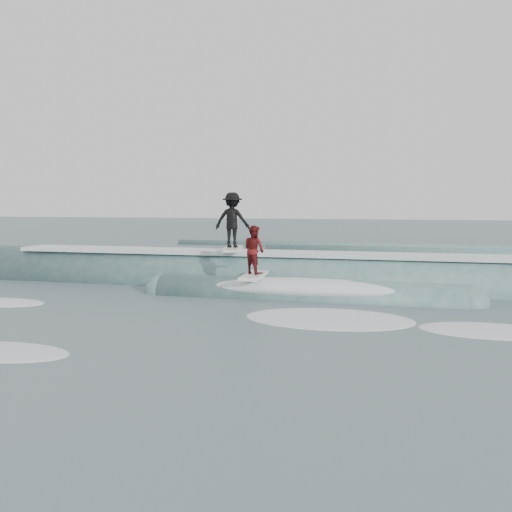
# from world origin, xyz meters

# --- Properties ---
(ground) EXTENTS (160.00, 160.00, 0.00)m
(ground) POSITION_xyz_m (0.00, 0.00, 0.00)
(ground) COLOR #3C4F57
(ground) RESTS_ON ground
(breaking_wave) EXTENTS (22.58, 3.89, 2.22)m
(breaking_wave) POSITION_xyz_m (0.29, 4.48, 0.04)
(breaking_wave) COLOR #3A6162
(breaking_wave) RESTS_ON ground
(surfer_black) EXTENTS (1.22, 2.07, 1.97)m
(surfer_black) POSITION_xyz_m (-1.09, 4.83, 2.15)
(surfer_black) COLOR silver
(surfer_black) RESTS_ON ground
(surfer_red) EXTENTS (0.89, 2.03, 1.54)m
(surfer_red) POSITION_xyz_m (0.25, 2.63, 1.28)
(surfer_red) COLOR silver
(surfer_red) RESTS_ON ground
(whitewater) EXTENTS (15.50, 6.70, 0.10)m
(whitewater) POSITION_xyz_m (0.74, -1.03, 0.00)
(whitewater) COLOR white
(whitewater) RESTS_ON ground
(far_swells) EXTENTS (37.12, 8.65, 0.80)m
(far_swells) POSITION_xyz_m (1.25, 17.65, 0.00)
(far_swells) COLOR #3A6162
(far_swells) RESTS_ON ground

